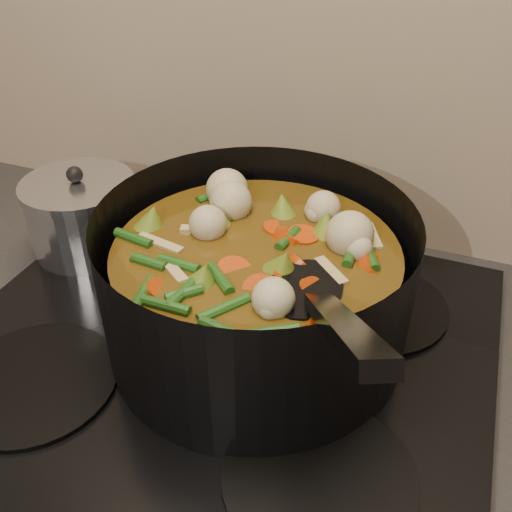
% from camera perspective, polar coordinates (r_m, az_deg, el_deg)
% --- Properties ---
extents(stovetop, '(0.62, 0.54, 0.03)m').
position_cam_1_polar(stovetop, '(0.69, -3.77, -9.12)').
color(stovetop, black).
rests_on(stovetop, counter).
extents(stockpot, '(0.41, 0.45, 0.25)m').
position_cam_1_polar(stockpot, '(0.63, 0.04, -3.02)').
color(stockpot, black).
rests_on(stockpot, stovetop).
extents(saucepan, '(0.16, 0.16, 0.13)m').
position_cam_1_polar(saucepan, '(0.84, -16.93, 3.99)').
color(saucepan, silver).
rests_on(saucepan, stovetop).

